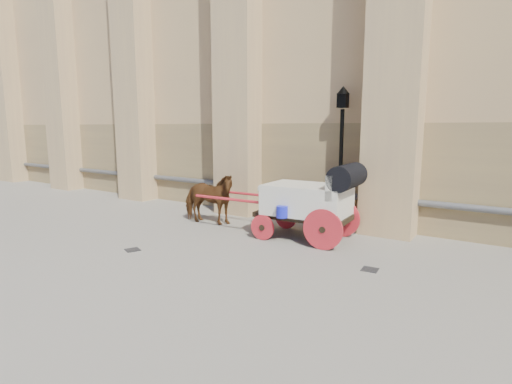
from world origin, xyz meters
The scene contains 6 objects.
ground centered at (0.00, 0.00, 0.00)m, with size 90.00×90.00×0.00m, color #6D675B.
horse centered at (-0.84, 1.84, 0.77)m, with size 0.84×1.83×1.55m, color brown.
carriage centered at (2.50, 1.99, 1.08)m, with size 4.63×1.69×2.01m.
street_lamp centered at (2.60, 3.62, 2.14)m, with size 0.38×0.38×4.01m.
drain_grate_near centered at (-0.66, -1.17, 0.01)m, with size 0.32×0.32×0.01m, color black.
drain_grate_far centered at (4.47, 0.62, 0.01)m, with size 0.32×0.32×0.01m, color black.
Camera 1 is at (6.80, -7.19, 2.90)m, focal length 28.00 mm.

